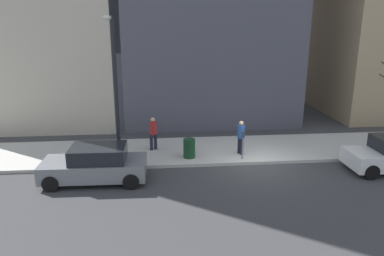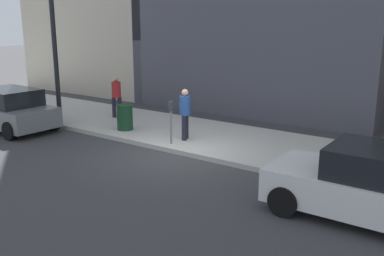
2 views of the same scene
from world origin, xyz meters
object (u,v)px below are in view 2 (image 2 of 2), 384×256
parked_car_white (378,187)px  trash_bin (125,117)px  pedestrian_near_meter (185,111)px  pedestrian_midblock (116,94)px  streetlamp (46,18)px  parking_meter (171,118)px  parked_car_grey (8,110)px

parked_car_white → trash_bin: parked_car_white is taller
parked_car_white → pedestrian_near_meter: bearing=70.0°
trash_bin → pedestrian_midblock: size_ratio=0.54×
streetlamp → pedestrian_near_meter: streetlamp is taller
pedestrian_near_meter → parked_car_white: bearing=49.6°
parked_car_white → trash_bin: 9.21m
pedestrian_near_meter → parking_meter: bearing=-25.3°
parking_meter → trash_bin: bearing=79.6°
parked_car_white → pedestrian_midblock: 11.17m
parked_car_white → parking_meter: bearing=75.6°
streetlamp → pedestrian_midblock: bearing=-39.2°
parked_car_white → streetlamp: streetlamp is taller
streetlamp → trash_bin: streetlamp is taller
parked_car_grey → streetlamp: size_ratio=0.65×
parked_car_white → parked_car_grey: 13.00m
parked_car_white → pedestrian_near_meter: (2.28, 6.46, 0.35)m
parking_meter → pedestrian_near_meter: bearing=-4.4°
parked_car_white → pedestrian_midblock: bearing=72.1°
trash_bin → pedestrian_near_meter: 2.57m
parking_meter → pedestrian_near_meter: (0.67, -0.05, 0.11)m
parked_car_grey → parking_meter: 6.68m
parking_meter → streetlamp: bearing=91.7°
parking_meter → pedestrian_near_meter: 0.68m
parking_meter → trash_bin: parking_meter is taller
trash_bin → parking_meter: bearing=-100.4°
parked_car_grey → parked_car_white: bearing=-88.7°
parking_meter → streetlamp: (-0.17, 5.68, 3.04)m
parking_meter → streetlamp: streetlamp is taller
parked_car_grey → pedestrian_midblock: (3.29, -2.34, 0.35)m
pedestrian_midblock → trash_bin: bearing=-66.6°
parking_meter → pedestrian_midblock: bearing=67.5°
parked_car_white → pedestrian_midblock: size_ratio=2.54×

